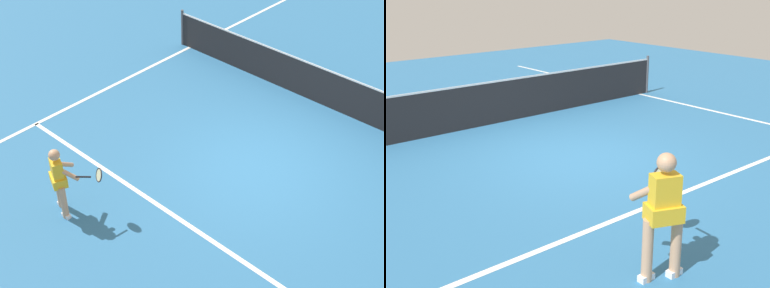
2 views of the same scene
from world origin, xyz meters
TOP-DOWN VIEW (x-y plane):
  - ground_plane at (0.00, 0.00)m, footprint 27.58×27.58m
  - service_line_marking at (0.00, -2.39)m, footprint 9.98×0.10m
  - sideline_left_marking at (-4.99, 0.00)m, footprint 0.10×19.22m
  - court_net at (0.00, 3.13)m, footprint 10.66×0.08m
  - tennis_player at (-1.96, -3.79)m, footprint 1.01×0.85m

SIDE VIEW (x-z plane):
  - ground_plane at x=0.00m, z-range 0.00..0.00m
  - service_line_marking at x=0.00m, z-range 0.00..0.01m
  - sideline_left_marking at x=-4.99m, z-range 0.00..0.01m
  - court_net at x=0.00m, z-range -0.03..1.07m
  - tennis_player at x=-1.96m, z-range 0.07..1.62m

